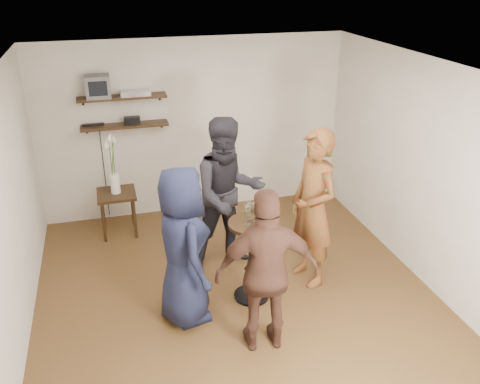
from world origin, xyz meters
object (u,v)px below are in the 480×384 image
(crt_monitor, at_px, (98,86))
(person_plaid, at_px, (313,209))
(person_navy, at_px, (183,247))
(drinks_table, at_px, (252,250))
(dvd_deck, at_px, (135,93))
(person_brown, at_px, (267,272))
(side_table, at_px, (117,199))
(person_dark, at_px, (228,194))
(radio, at_px, (132,120))

(crt_monitor, xyz_separation_m, person_plaid, (2.24, -2.18, -1.07))
(person_navy, bearing_deg, drinks_table, -90.00)
(dvd_deck, xyz_separation_m, person_brown, (0.89, -3.15, -1.04))
(person_brown, bearing_deg, side_table, -58.41)
(side_table, distance_m, person_dark, 1.80)
(dvd_deck, bearing_deg, side_table, -134.60)
(person_navy, bearing_deg, person_brown, -143.40)
(side_table, bearing_deg, radio, 51.53)
(crt_monitor, relative_size, radio, 1.45)
(crt_monitor, xyz_separation_m, person_brown, (1.37, -3.15, -1.16))
(drinks_table, height_order, person_brown, person_brown)
(side_table, xyz_separation_m, person_brown, (1.29, -2.74, 0.33))
(person_plaid, relative_size, person_brown, 1.11)
(dvd_deck, relative_size, person_dark, 0.21)
(radio, relative_size, side_table, 0.35)
(person_plaid, xyz_separation_m, person_navy, (-1.57, -0.32, -0.08))
(crt_monitor, relative_size, person_dark, 0.17)
(radio, height_order, person_plaid, person_plaid)
(side_table, bearing_deg, crt_monitor, 101.39)
(drinks_table, bearing_deg, dvd_deck, 112.61)
(crt_monitor, relative_size, person_navy, 0.18)
(radio, distance_m, side_table, 1.12)
(person_plaid, height_order, person_brown, person_plaid)
(crt_monitor, bearing_deg, drinks_table, -58.14)
(radio, bearing_deg, person_plaid, -49.82)
(radio, relative_size, drinks_table, 0.23)
(side_table, height_order, person_dark, person_dark)
(drinks_table, height_order, person_dark, person_dark)
(person_plaid, distance_m, person_dark, 1.05)
(person_dark, relative_size, person_brown, 1.12)
(person_plaid, relative_size, person_navy, 1.09)
(dvd_deck, distance_m, person_brown, 3.44)
(drinks_table, xyz_separation_m, person_dark, (-0.07, 0.80, 0.34))
(side_table, height_order, drinks_table, drinks_table)
(drinks_table, bearing_deg, crt_monitor, 121.86)
(dvd_deck, relative_size, radio, 1.82)
(dvd_deck, height_order, radio, dvd_deck)
(side_table, height_order, person_navy, person_navy)
(person_brown, bearing_deg, person_navy, -36.60)
(person_plaid, height_order, person_dark, person_dark)
(drinks_table, xyz_separation_m, person_brown, (-0.09, -0.80, 0.23))
(side_table, bearing_deg, person_dark, -41.19)
(person_plaid, distance_m, person_navy, 1.60)
(drinks_table, xyz_separation_m, person_navy, (-0.79, -0.14, 0.25))
(side_table, bearing_deg, drinks_table, -54.66)
(dvd_deck, relative_size, side_table, 0.64)
(radio, height_order, drinks_table, radio)
(radio, distance_m, person_brown, 3.36)
(side_table, xyz_separation_m, person_navy, (0.59, -2.09, 0.35))
(radio, bearing_deg, person_navy, -83.82)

